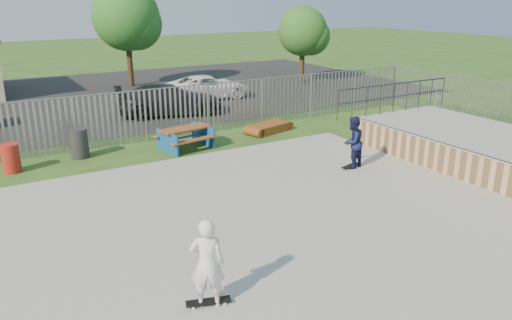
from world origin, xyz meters
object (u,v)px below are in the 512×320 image
trash_bin_grey (79,143)px  funbox (269,128)px  trash_bin_red (11,158)px  tree_right (303,31)px  picnic_table (186,138)px  skater_white (207,263)px  car_white (208,87)px  car_dark (169,100)px  skater_navy (352,142)px  tree_mid (126,17)px

trash_bin_grey → funbox: bearing=-3.3°
trash_bin_red → tree_right: 20.66m
trash_bin_red → tree_right: (18.10, 9.56, 2.74)m
picnic_table → funbox: (3.85, 0.40, -0.22)m
skater_white → funbox: bearing=-99.6°
picnic_table → skater_white: 10.19m
trash_bin_grey → tree_right: (15.90, 9.11, 2.69)m
trash_bin_grey → car_white: size_ratio=0.23×
car_dark → skater_navy: bearing=-155.2°
car_white → tree_mid: 7.30m
picnic_table → tree_mid: (2.26, 13.96, 3.72)m
car_dark → skater_navy: size_ratio=2.96×
funbox → skater_white: size_ratio=1.16×
funbox → skater_white: 12.43m
picnic_table → car_white: bearing=50.4°
car_dark → tree_right: size_ratio=1.03×
trash_bin_red → car_dark: 8.82m
picnic_table → skater_navy: (3.53, -5.08, 0.58)m
trash_bin_grey → car_white: bearing=40.9°
skater_navy → tree_right: bearing=-136.4°
picnic_table → tree_mid: 14.62m
car_white → skater_navy: skater_navy is taller
picnic_table → skater_navy: size_ratio=1.26×
car_dark → tree_mid: bearing=8.2°
car_dark → car_white: bearing=-37.1°
car_white → skater_navy: bearing=178.0°
funbox → trash_bin_red: trash_bin_red is taller
trash_bin_grey → skater_white: (0.01, -10.36, 0.47)m
car_dark → tree_right: (10.84, 4.58, 2.47)m
picnic_table → skater_navy: bearing=-64.5°
tree_right → trash_bin_grey: bearing=-150.2°
car_dark → car_white: 4.17m
trash_bin_red → tree_mid: size_ratio=0.15×
skater_navy → car_white: bearing=-111.2°
car_dark → funbox: bearing=-140.8°
funbox → tree_mid: (-1.58, 13.56, 3.95)m
trash_bin_grey → car_white: (8.29, 7.18, 0.14)m
tree_right → funbox: bearing=-131.5°
car_white → trash_bin_red: bearing=129.1°
funbox → skater_white: bearing=-141.6°
car_dark → tree_right: tree_right is taller
tree_right → skater_white: (-15.89, -19.47, -2.22)m
skater_navy → trash_bin_red: bearing=-46.5°
funbox → trash_bin_red: size_ratio=2.09×
car_white → skater_white: skater_white is taller
picnic_table → tree_right: 16.06m
tree_mid → trash_bin_grey: bearing=-114.1°
trash_bin_grey → tree_mid: tree_mid is taller
car_dark → trash_bin_grey: bearing=145.4°
tree_mid → tree_right: tree_mid is taller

